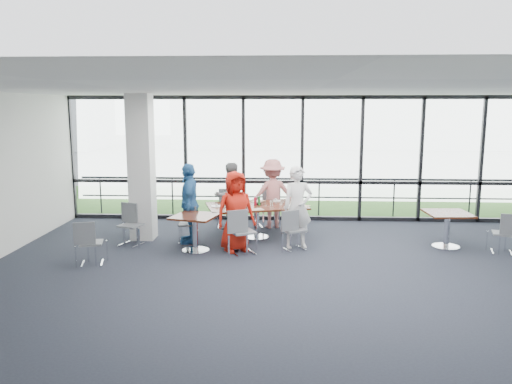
{
  "coord_description": "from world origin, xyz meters",
  "views": [
    {
      "loc": [
        -0.56,
        -7.74,
        2.93
      ],
      "look_at": [
        -1.07,
        2.86,
        1.1
      ],
      "focal_mm": 35.0,
      "sensor_mm": 36.0,
      "label": 1
    }
  ],
  "objects_px": {
    "main_table": "(257,210)",
    "chair_main_fr": "(269,207)",
    "diner_end": "(189,203)",
    "chair_spare_la": "(91,243)",
    "chair_main_fl": "(226,209)",
    "diner_near_left": "(235,211)",
    "chair_main_nl": "(243,232)",
    "side_table_right": "(448,218)",
    "chair_main_nr": "(294,230)",
    "chair_main_end": "(188,224)",
    "side_table_left": "(195,221)",
    "diner_far_left": "(230,196)",
    "chair_spare_r": "(503,233)",
    "structural_column": "(142,168)",
    "diner_far_right": "(272,194)",
    "diner_near_right": "(298,207)",
    "chair_spare_lb": "(131,225)"
  },
  "relations": [
    {
      "from": "diner_end",
      "to": "chair_main_fl",
      "type": "distance_m",
      "value": 1.61
    },
    {
      "from": "structural_column",
      "to": "diner_far_right",
      "type": "xyz_separation_m",
      "value": [
        2.86,
        1.15,
        -0.76
      ]
    },
    {
      "from": "chair_main_fr",
      "to": "structural_column",
      "type": "bearing_deg",
      "value": 9.87
    },
    {
      "from": "diner_near_right",
      "to": "diner_end",
      "type": "xyz_separation_m",
      "value": [
        -2.32,
        0.28,
        0.01
      ]
    },
    {
      "from": "side_table_right",
      "to": "diner_end",
      "type": "bearing_deg",
      "value": 178.52
    },
    {
      "from": "diner_end",
      "to": "chair_main_nr",
      "type": "distance_m",
      "value": 2.34
    },
    {
      "from": "structural_column",
      "to": "chair_main_end",
      "type": "height_order",
      "value": "structural_column"
    },
    {
      "from": "diner_near_left",
      "to": "chair_main_nr",
      "type": "relative_size",
      "value": 1.97
    },
    {
      "from": "main_table",
      "to": "chair_main_fl",
      "type": "relative_size",
      "value": 2.68
    },
    {
      "from": "chair_spare_la",
      "to": "chair_main_nl",
      "type": "bearing_deg",
      "value": 1.64
    },
    {
      "from": "diner_end",
      "to": "main_table",
      "type": "bearing_deg",
      "value": 100.43
    },
    {
      "from": "side_table_left",
      "to": "diner_end",
      "type": "relative_size",
      "value": 0.59
    },
    {
      "from": "diner_far_left",
      "to": "chair_main_fr",
      "type": "distance_m",
      "value": 1.02
    },
    {
      "from": "diner_near_left",
      "to": "diner_far_left",
      "type": "relative_size",
      "value": 1.03
    },
    {
      "from": "chair_main_fr",
      "to": "chair_main_end",
      "type": "distance_m",
      "value": 2.31
    },
    {
      "from": "chair_spare_la",
      "to": "chair_spare_r",
      "type": "distance_m",
      "value": 8.08
    },
    {
      "from": "main_table",
      "to": "chair_main_end",
      "type": "relative_size",
      "value": 2.95
    },
    {
      "from": "chair_main_nl",
      "to": "diner_near_left",
      "type": "bearing_deg",
      "value": 102.69
    },
    {
      "from": "main_table",
      "to": "chair_main_fr",
      "type": "distance_m",
      "value": 1.15
    },
    {
      "from": "structural_column",
      "to": "chair_main_nl",
      "type": "bearing_deg",
      "value": -25.19
    },
    {
      "from": "chair_main_fl",
      "to": "chair_spare_la",
      "type": "bearing_deg",
      "value": 51.58
    },
    {
      "from": "diner_far_right",
      "to": "diner_end",
      "type": "distance_m",
      "value": 2.28
    },
    {
      "from": "diner_near_left",
      "to": "chair_main_nl",
      "type": "distance_m",
      "value": 0.46
    },
    {
      "from": "diner_end",
      "to": "diner_near_left",
      "type": "bearing_deg",
      "value": 53.7
    },
    {
      "from": "main_table",
      "to": "side_table_left",
      "type": "relative_size",
      "value": 2.33
    },
    {
      "from": "main_table",
      "to": "chair_main_fl",
      "type": "distance_m",
      "value": 1.26
    },
    {
      "from": "chair_main_fr",
      "to": "side_table_right",
      "type": "bearing_deg",
      "value": 140.9
    },
    {
      "from": "chair_spare_lb",
      "to": "chair_main_end",
      "type": "bearing_deg",
      "value": -145.18
    },
    {
      "from": "diner_near_left",
      "to": "diner_far_left",
      "type": "height_order",
      "value": "diner_near_left"
    },
    {
      "from": "side_table_left",
      "to": "chair_main_nr",
      "type": "relative_size",
      "value": 1.23
    },
    {
      "from": "side_table_left",
      "to": "diner_near_left",
      "type": "distance_m",
      "value": 0.84
    },
    {
      "from": "main_table",
      "to": "diner_end",
      "type": "distance_m",
      "value": 1.52
    },
    {
      "from": "diner_end",
      "to": "chair_spare_la",
      "type": "distance_m",
      "value": 2.29
    },
    {
      "from": "chair_spare_r",
      "to": "chair_spare_la",
      "type": "bearing_deg",
      "value": -155.44
    },
    {
      "from": "chair_spare_la",
      "to": "side_table_left",
      "type": "bearing_deg",
      "value": 12.99
    },
    {
      "from": "diner_end",
      "to": "chair_main_end",
      "type": "relative_size",
      "value": 2.14
    },
    {
      "from": "diner_far_right",
      "to": "chair_spare_lb",
      "type": "relative_size",
      "value": 1.94
    },
    {
      "from": "chair_main_end",
      "to": "side_table_left",
      "type": "bearing_deg",
      "value": 17.45
    },
    {
      "from": "chair_main_fr",
      "to": "chair_spare_r",
      "type": "relative_size",
      "value": 1.2
    },
    {
      "from": "side_table_left",
      "to": "chair_main_nl",
      "type": "height_order",
      "value": "chair_main_nl"
    },
    {
      "from": "main_table",
      "to": "chair_main_fl",
      "type": "xyz_separation_m",
      "value": [
        -0.79,
        0.96,
        -0.2
      ]
    },
    {
      "from": "diner_near_left",
      "to": "chair_spare_lb",
      "type": "xyz_separation_m",
      "value": [
        -2.27,
        0.3,
        -0.39
      ]
    },
    {
      "from": "diner_near_left",
      "to": "chair_main_nl",
      "type": "relative_size",
      "value": 1.82
    },
    {
      "from": "diner_far_left",
      "to": "chair_main_nr",
      "type": "height_order",
      "value": "diner_far_left"
    },
    {
      "from": "chair_main_nl",
      "to": "diner_near_right",
      "type": "bearing_deg",
      "value": -0.12
    },
    {
      "from": "diner_near_left",
      "to": "chair_main_end",
      "type": "xyz_separation_m",
      "value": [
        -1.09,
        0.6,
        -0.42
      ]
    },
    {
      "from": "side_table_right",
      "to": "chair_main_nr",
      "type": "height_order",
      "value": "chair_main_nr"
    },
    {
      "from": "main_table",
      "to": "chair_main_end",
      "type": "xyz_separation_m",
      "value": [
        -1.47,
        -0.43,
        -0.24
      ]
    },
    {
      "from": "diner_near_right",
      "to": "chair_spare_lb",
      "type": "bearing_deg",
      "value": 166.4
    },
    {
      "from": "side_table_right",
      "to": "chair_spare_lb",
      "type": "distance_m",
      "value": 6.67
    }
  ]
}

